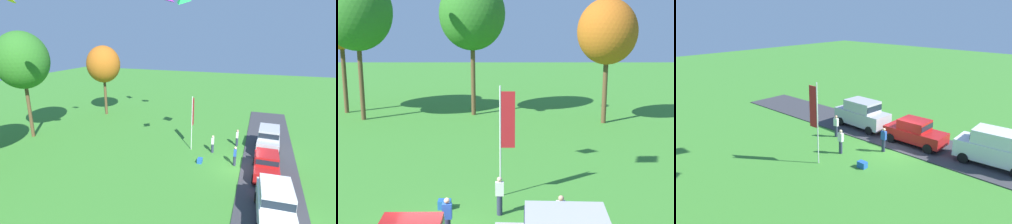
% 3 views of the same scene
% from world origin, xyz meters
% --- Properties ---
extents(ground_plane, '(120.00, 120.00, 0.00)m').
position_xyz_m(ground_plane, '(0.00, 0.00, 0.00)').
color(ground_plane, '#3D842D').
extents(pavement_strip, '(36.00, 4.40, 0.06)m').
position_xyz_m(pavement_strip, '(0.00, -2.12, 0.03)').
color(pavement_strip, '#38383D').
rests_on(pavement_strip, ground).
extents(car_suv_by_flagpole, '(4.69, 2.24, 2.28)m').
position_xyz_m(car_suv_by_flagpole, '(-5.96, -2.23, 1.30)').
color(car_suv_by_flagpole, white).
rests_on(car_suv_by_flagpole, ground).
extents(car_sedan_mid_row, '(4.42, 1.99, 1.84)m').
position_xyz_m(car_sedan_mid_row, '(-0.58, -1.81, 1.04)').
color(car_sedan_mid_row, red).
rests_on(car_sedan_mid_row, ground).
extents(car_suv_near_entrance, '(4.68, 2.21, 2.28)m').
position_xyz_m(car_suv_near_entrance, '(4.47, -1.99, 1.30)').
color(car_suv_near_entrance, '#B7B7BC').
rests_on(car_suv_near_entrance, ground).
extents(person_watching_sky, '(0.36, 0.24, 1.71)m').
position_xyz_m(person_watching_sky, '(4.67, 0.87, 0.88)').
color(person_watching_sky, '#2D334C').
rests_on(person_watching_sky, ground).
extents(person_beside_suv, '(0.36, 0.24, 1.71)m').
position_xyz_m(person_beside_suv, '(0.36, 0.65, 0.88)').
color(person_beside_suv, '#2D334C').
rests_on(person_beside_suv, ground).
extents(person_on_lawn, '(0.36, 0.24, 1.71)m').
position_xyz_m(person_on_lawn, '(2.31, 2.87, 0.88)').
color(person_on_lawn, '#2D334C').
rests_on(person_on_lawn, ground).
extents(tree_far_right, '(5.24, 5.24, 11.06)m').
position_xyz_m(tree_far_right, '(-0.09, 22.06, 8.15)').
color(tree_far_right, brown).
rests_on(tree_far_right, ground).
extents(tree_lone_near, '(4.45, 4.45, 9.39)m').
position_xyz_m(tree_lone_near, '(10.07, 19.24, 6.91)').
color(tree_lone_near, brown).
rests_on(tree_lone_near, ground).
extents(flag_banner, '(0.71, 0.08, 5.25)m').
position_xyz_m(flag_banner, '(2.55, 4.92, 3.32)').
color(flag_banner, silver).
rests_on(flag_banner, ground).
extents(cooler_box, '(0.56, 0.40, 0.40)m').
position_xyz_m(cooler_box, '(-0.12, 3.50, 0.20)').
color(cooler_box, blue).
rests_on(cooler_box, ground).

